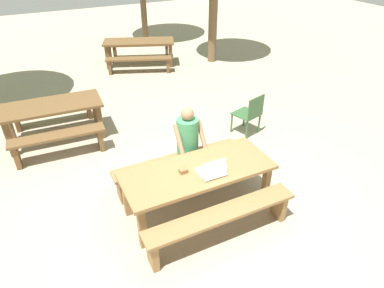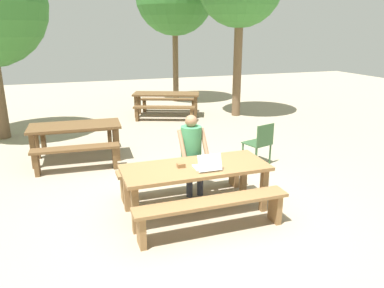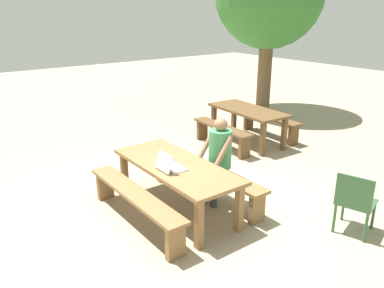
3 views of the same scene
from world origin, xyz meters
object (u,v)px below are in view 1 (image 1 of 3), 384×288
Objects in this scene: person_seated at (189,140)px; plastic_chair at (250,114)px; small_pouch at (183,171)px; picnic_table_mid at (52,110)px; picnic_table_rear at (139,44)px; laptop at (211,170)px; picnic_table_front at (198,174)px.

person_seated reaches higher than plastic_chair.
plastic_chair reaches higher than small_pouch.
person_seated is at bearing -50.14° from picnic_table_mid.
plastic_chair is 0.39× the size of picnic_table_rear.
plastic_chair is at bearing -135.86° from laptop.
laptop reaches higher than picnic_table_mid.
picnic_table_mid is (-3.38, 1.45, 0.17)m from plastic_chair.
plastic_chair is 3.68m from picnic_table_mid.
picnic_table_mid is (-1.33, 2.87, -0.11)m from small_pouch.
person_seated reaches higher than small_pouch.
small_pouch reaches higher than picnic_table_front.
small_pouch is 0.05× the size of picnic_table_rear.
plastic_chair reaches higher than picnic_table_front.
laptop reaches higher than small_pouch.
laptop is 0.19× the size of picnic_table_mid.
laptop is at bearing -93.33° from person_seated.
person_seated is 0.71× the size of picnic_table_mid.
picnic_table_rear is (1.46, 6.13, -0.13)m from small_pouch.
small_pouch is (-0.21, 0.02, 0.12)m from picnic_table_front.
small_pouch is (-0.32, 0.19, -0.03)m from laptop.
plastic_chair is (1.85, 1.43, -0.16)m from picnic_table_front.
picnic_table_front is at bearing -104.49° from person_seated.
plastic_chair is at bearing 37.85° from picnic_table_front.
picnic_table_front is 1.61× the size of person_seated.
laptop reaches higher than plastic_chair.
laptop is at bearing -58.65° from picnic_table_mid.
plastic_chair is at bearing 25.65° from person_seated.
small_pouch is at bearing -28.73° from laptop.
picnic_table_front is 6.27m from picnic_table_rear.
picnic_table_rear is (1.25, 6.14, -0.00)m from picnic_table_front.
laptop is 0.41× the size of plastic_chair.
picnic_table_mid reaches higher than picnic_table_front.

